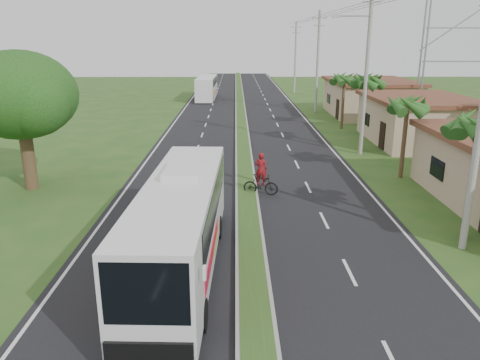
{
  "coord_description": "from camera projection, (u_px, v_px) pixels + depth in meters",
  "views": [
    {
      "loc": [
        -0.58,
        -15.07,
        8.05
      ],
      "look_at": [
        -0.38,
        5.57,
        1.8
      ],
      "focal_mm": 35.0,
      "sensor_mm": 36.0,
      "label": 1
    }
  ],
  "objects": [
    {
      "name": "coach_bus_far",
      "position": [
        207.0,
        86.0,
        64.36
      ],
      "size": [
        2.51,
        10.54,
        3.06
      ],
      "rotation": [
        0.0,
        0.0,
        -0.02
      ],
      "color": "white",
      "rests_on": "ground"
    },
    {
      "name": "median_strip",
      "position": [
        243.0,
        147.0,
        35.87
      ],
      "size": [
        1.2,
        160.0,
        0.18
      ],
      "color": "gray",
      "rests_on": "ground"
    },
    {
      "name": "shade_tree",
      "position": [
        18.0,
        98.0,
        24.78
      ],
      "size": [
        6.3,
        6.0,
        7.54
      ],
      "color": "#473321",
      "rests_on": "ground"
    },
    {
      "name": "coach_bus_main",
      "position": [
        181.0,
        220.0,
        16.36
      ],
      "size": [
        2.71,
        11.23,
        3.61
      ],
      "rotation": [
        0.0,
        0.0,
        -0.03
      ],
      "color": "silver",
      "rests_on": "ground"
    },
    {
      "name": "palm_verge_b",
      "position": [
        408.0,
        105.0,
        27.07
      ],
      "size": [
        2.4,
        2.4,
        5.05
      ],
      "color": "#473321",
      "rests_on": "ground"
    },
    {
      "name": "motorcyclist",
      "position": [
        261.0,
        180.0,
        24.89
      ],
      "size": [
        1.94,
        0.89,
        2.33
      ],
      "rotation": [
        0.0,
        0.0,
        -0.2
      ],
      "color": "black",
      "rests_on": "ground"
    },
    {
      "name": "shop_far",
      "position": [
        370.0,
        97.0,
        50.78
      ],
      "size": [
        8.6,
        11.6,
        3.82
      ],
      "color": "tan",
      "rests_on": "ground"
    },
    {
      "name": "palm_verge_d",
      "position": [
        344.0,
        79.0,
        42.32
      ],
      "size": [
        2.4,
        2.4,
        5.25
      ],
      "color": "#473321",
      "rests_on": "ground"
    },
    {
      "name": "billboard_lattice",
      "position": [
        477.0,
        52.0,
        43.69
      ],
      "size": [
        10.18,
        1.18,
        12.07
      ],
      "color": "gray",
      "rests_on": "ground"
    },
    {
      "name": "ground",
      "position": [
        252.0,
        273.0,
        16.76
      ],
      "size": [
        180.0,
        180.0,
        0.0
      ],
      "primitive_type": "plane",
      "color": "#274E1C",
      "rests_on": "ground"
    },
    {
      "name": "shop_mid",
      "position": [
        418.0,
        119.0,
        37.4
      ],
      "size": [
        7.6,
        10.6,
        3.67
      ],
      "color": "tan",
      "rests_on": "ground"
    },
    {
      "name": "utility_pole_c",
      "position": [
        318.0,
        61.0,
        51.56
      ],
      "size": [
        1.6,
        0.28,
        11.0
      ],
      "color": "gray",
      "rests_on": "ground"
    },
    {
      "name": "lane_edge_left",
      "position": [
        156.0,
        148.0,
        35.84
      ],
      "size": [
        0.12,
        160.0,
        0.01
      ],
      "primitive_type": "cube",
      "color": "silver",
      "rests_on": "ground"
    },
    {
      "name": "road_asphalt",
      "position": [
        243.0,
        148.0,
        35.9
      ],
      "size": [
        14.0,
        160.0,
        0.02
      ],
      "primitive_type": "cube",
      "color": "black",
      "rests_on": "ground"
    },
    {
      "name": "palm_verge_c",
      "position": [
        366.0,
        81.0,
        33.54
      ],
      "size": [
        2.4,
        2.4,
        5.85
      ],
      "color": "#473321",
      "rests_on": "ground"
    },
    {
      "name": "lane_edge_right",
      "position": [
        330.0,
        148.0,
        35.96
      ],
      "size": [
        0.12,
        160.0,
        0.01
      ],
      "primitive_type": "cube",
      "color": "silver",
      "rests_on": "ground"
    },
    {
      "name": "utility_pole_d",
      "position": [
        295.0,
        57.0,
        70.77
      ],
      "size": [
        1.6,
        0.28,
        10.5
      ],
      "color": "gray",
      "rests_on": "ground"
    },
    {
      "name": "utility_pole_b",
      "position": [
        366.0,
        66.0,
        32.25
      ],
      "size": [
        3.2,
        0.28,
        12.0
      ],
      "color": "gray",
      "rests_on": "ground"
    },
    {
      "name": "palm_verge_a",
      "position": [
        479.0,
        127.0,
        18.34
      ],
      "size": [
        2.4,
        2.4,
        5.45
      ],
      "color": "#473321",
      "rests_on": "ground"
    }
  ]
}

